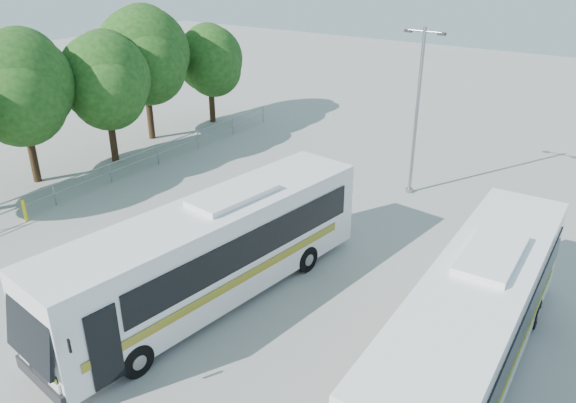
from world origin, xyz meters
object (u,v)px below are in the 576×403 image
Objects in this scene: tree_far_d at (145,54)px; coach_main at (212,251)px; coach_adjacent at (473,322)px; lamppost at (417,106)px; tree_far_b at (20,85)px; tree_far_e at (210,59)px; bollard at (24,211)px; tree_far_c at (106,79)px.

coach_main is (13.56, -10.31, -3.07)m from tree_far_d.
coach_adjacent is at bearing 14.92° from coach_main.
tree_far_d is 15.37m from lamppost.
tree_far_d is (-0.30, 7.60, 0.25)m from tree_far_b.
tree_far_e is at bearing 88.17° from tree_far_b.
lamppost is (15.31, 1.04, -0.83)m from tree_far_d.
tree_far_d is 7.82× the size of bollard.
tree_far_c is 6.91× the size of bollard.
coach_main is 1.62× the size of lamppost.
tree_far_b is 7.61m from tree_far_d.
tree_far_d is at bearing 150.19° from coach_main.
coach_adjacent is (21.22, -9.30, -3.13)m from tree_far_d.
coach_main is at bearing 0.51° from bollard.
tree_far_b reaches higher than tree_far_c.
coach_main is at bearing -37.23° from tree_far_d.
lamppost reaches higher than bollard.
tree_far_d is 11.83m from bollard.
coach_adjacent is 11.90× the size of bollard.
coach_main is 11.69m from lamppost.
coach_adjacent is (7.65, 1.01, -0.06)m from coach_main.
tree_far_d is 23.37m from coach_adjacent.
coach_main is 12.44× the size of bollard.
tree_far_e is 0.82× the size of lamppost.
tree_far_d reaches higher than lamppost.
lamppost reaches higher than tree_far_b.
coach_main is (12.37, -6.61, -2.51)m from tree_far_c.
lamppost is (14.63, -3.46, 0.10)m from tree_far_e.
tree_far_c is 20.95m from coach_adjacent.
tree_far_c is at bearing 159.32° from coach_main.
tree_far_b reaches higher than coach_adjacent.
tree_far_e is 6.31× the size of bollard.
bollard is at bearing -70.11° from tree_far_c.
tree_far_b is 1.07× the size of tree_far_c.
coach_main is (12.88, -14.81, -2.14)m from tree_far_e.
tree_far_d is 17.31m from coach_main.
tree_far_d is 0.63× the size of coach_main.
tree_far_c reaches higher than coach_adjacent.
tree_far_b is at bearing 175.89° from coach_main.
lamppost is at bearing -13.32° from tree_far_e.
tree_far_b is 1.17× the size of tree_far_e.
tree_far_c reaches higher than coach_main.
tree_far_e is 0.51× the size of coach_main.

